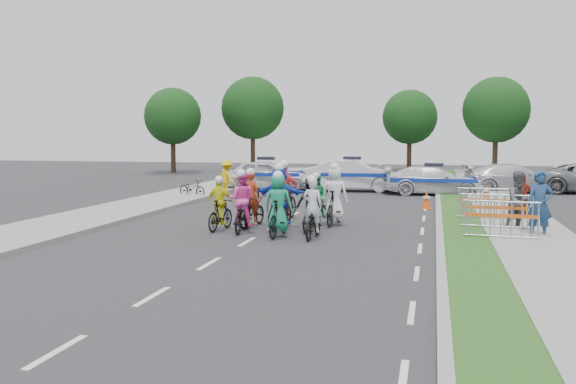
% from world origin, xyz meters
% --- Properties ---
extents(ground, '(90.00, 90.00, 0.00)m').
position_xyz_m(ground, '(0.00, 0.00, 0.00)').
color(ground, '#28282B').
rests_on(ground, ground).
extents(curb_right, '(0.20, 60.00, 0.12)m').
position_xyz_m(curb_right, '(5.10, 5.00, 0.06)').
color(curb_right, gray).
rests_on(curb_right, ground).
extents(grass_strip, '(1.20, 60.00, 0.11)m').
position_xyz_m(grass_strip, '(5.80, 5.00, 0.06)').
color(grass_strip, '#204A17').
rests_on(grass_strip, ground).
extents(sidewalk_right, '(2.40, 60.00, 0.13)m').
position_xyz_m(sidewalk_right, '(7.60, 5.00, 0.07)').
color(sidewalk_right, gray).
rests_on(sidewalk_right, ground).
extents(sidewalk_left, '(3.00, 60.00, 0.13)m').
position_xyz_m(sidewalk_left, '(-6.50, 5.00, 0.07)').
color(sidewalk_left, gray).
rests_on(sidewalk_left, ground).
extents(rider_0, '(0.65, 1.74, 1.76)m').
position_xyz_m(rider_0, '(1.62, 1.00, 0.58)').
color(rider_0, black).
rests_on(rider_0, ground).
extents(rider_1, '(0.82, 1.83, 1.90)m').
position_xyz_m(rider_1, '(0.63, 1.02, 0.74)').
color(rider_1, black).
rests_on(rider_1, ground).
extents(rider_2, '(0.83, 1.90, 1.89)m').
position_xyz_m(rider_2, '(-0.64, 1.66, 0.70)').
color(rider_2, black).
rests_on(rider_2, ground).
extents(rider_3, '(0.88, 1.64, 1.67)m').
position_xyz_m(rider_3, '(-1.37, 1.80, 0.65)').
color(rider_3, black).
rests_on(rider_3, ground).
extents(rider_4, '(0.99, 1.72, 1.71)m').
position_xyz_m(rider_4, '(1.32, 2.33, 0.67)').
color(rider_4, black).
rests_on(rider_4, ground).
extents(rider_5, '(1.68, 2.00, 2.05)m').
position_xyz_m(rider_5, '(0.30, 2.53, 0.85)').
color(rider_5, black).
rests_on(rider_5, ground).
extents(rider_6, '(0.88, 1.89, 1.86)m').
position_xyz_m(rider_6, '(-0.69, 2.82, 0.61)').
color(rider_6, black).
rests_on(rider_6, ground).
extents(rider_7, '(0.89, 1.95, 2.01)m').
position_xyz_m(rider_7, '(1.83, 3.67, 0.77)').
color(rider_7, black).
rests_on(rider_7, ground).
extents(rider_8, '(0.90, 1.72, 1.67)m').
position_xyz_m(rider_8, '(1.17, 4.03, 0.63)').
color(rider_8, black).
rests_on(rider_8, ground).
extents(rider_9, '(1.09, 2.01, 2.05)m').
position_xyz_m(rider_9, '(-0.01, 4.56, 0.78)').
color(rider_9, black).
rests_on(rider_9, ground).
extents(police_car_0, '(4.82, 2.54, 1.56)m').
position_xyz_m(police_car_0, '(-3.63, 15.76, 0.78)').
color(police_car_0, silver).
rests_on(police_car_0, ground).
extents(police_car_1, '(5.02, 2.13, 1.61)m').
position_xyz_m(police_car_1, '(0.85, 15.98, 0.81)').
color(police_car_1, silver).
rests_on(police_car_1, ground).
extents(police_car_2, '(4.82, 2.24, 1.36)m').
position_xyz_m(police_car_2, '(4.89, 14.98, 0.68)').
color(police_car_2, silver).
rests_on(police_car_2, ground).
extents(civilian_sedan, '(5.12, 2.68, 1.42)m').
position_xyz_m(civilian_sedan, '(8.79, 17.22, 0.71)').
color(civilian_sedan, silver).
rests_on(civilian_sedan, ground).
extents(spectator_0, '(0.71, 0.48, 1.91)m').
position_xyz_m(spectator_0, '(7.81, 2.37, 0.95)').
color(spectator_0, navy).
rests_on(spectator_0, ground).
extents(spectator_1, '(1.10, 1.02, 1.83)m').
position_xyz_m(spectator_1, '(7.42, 3.57, 0.91)').
color(spectator_1, '#545559').
rests_on(spectator_1, ground).
extents(spectator_2, '(0.96, 0.50, 1.56)m').
position_xyz_m(spectator_2, '(7.85, 6.55, 0.78)').
color(spectator_2, maroon).
rests_on(spectator_2, ground).
extents(marshal_hiviz, '(1.22, 1.15, 1.66)m').
position_xyz_m(marshal_hiviz, '(-4.72, 12.57, 0.83)').
color(marshal_hiviz, '#DFB50B').
rests_on(marshal_hiviz, ground).
extents(barrier_0, '(2.04, 0.72, 1.12)m').
position_xyz_m(barrier_0, '(6.70, 1.56, 0.56)').
color(barrier_0, '#A5A8AD').
rests_on(barrier_0, ground).
extents(barrier_1, '(2.04, 0.67, 1.12)m').
position_xyz_m(barrier_1, '(6.70, 3.52, 0.56)').
color(barrier_1, '#A5A8AD').
rests_on(barrier_1, ground).
extents(barrier_2, '(2.04, 0.69, 1.12)m').
position_xyz_m(barrier_2, '(6.70, 5.66, 0.56)').
color(barrier_2, '#A5A8AD').
rests_on(barrier_2, ground).
extents(cone_0, '(0.40, 0.40, 0.70)m').
position_xyz_m(cone_0, '(4.65, 8.95, 0.34)').
color(cone_0, '#F24C0C').
rests_on(cone_0, ground).
extents(cone_1, '(0.40, 0.40, 0.70)m').
position_xyz_m(cone_1, '(7.17, 12.71, 0.34)').
color(cone_1, '#F24C0C').
rests_on(cone_1, ground).
extents(parked_bike, '(1.61, 1.03, 0.80)m').
position_xyz_m(parked_bike, '(-6.05, 11.45, 0.40)').
color(parked_bike, black).
rests_on(parked_bike, ground).
extents(tree_0, '(4.20, 4.20, 6.30)m').
position_xyz_m(tree_0, '(-14.00, 28.00, 4.19)').
color(tree_0, '#382619').
rests_on(tree_0, ground).
extents(tree_1, '(4.55, 4.55, 6.82)m').
position_xyz_m(tree_1, '(9.00, 30.00, 4.54)').
color(tree_1, '#382619').
rests_on(tree_1, ground).
extents(tree_3, '(4.90, 4.90, 7.35)m').
position_xyz_m(tree_3, '(-9.00, 32.00, 4.89)').
color(tree_3, '#382619').
rests_on(tree_3, ground).
extents(tree_4, '(4.20, 4.20, 6.30)m').
position_xyz_m(tree_4, '(3.00, 34.00, 4.19)').
color(tree_4, '#382619').
rests_on(tree_4, ground).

